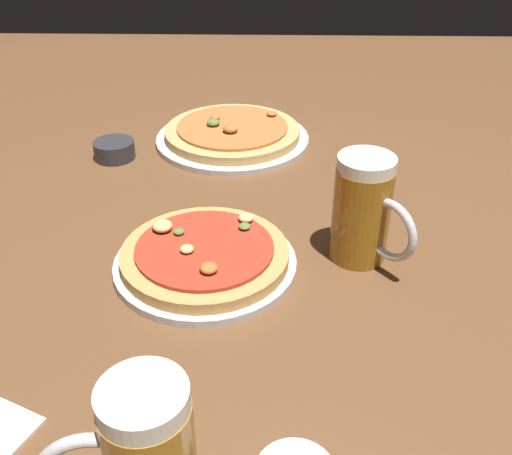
{
  "coord_description": "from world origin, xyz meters",
  "views": [
    {
      "loc": [
        0.02,
        -0.76,
        0.51
      ],
      "look_at": [
        0.0,
        0.0,
        0.02
      ],
      "focal_mm": 41.3,
      "sensor_mm": 36.0,
      "label": 1
    }
  ],
  "objects_px": {
    "pizza_plate_near": "(205,257)",
    "beer_mug_dark": "(364,211)",
    "ramekin_sauce": "(114,150)",
    "pizza_plate_far": "(232,134)",
    "knife_right": "(375,180)"
  },
  "relations": [
    {
      "from": "beer_mug_dark",
      "to": "ramekin_sauce",
      "type": "distance_m",
      "value": 0.55
    },
    {
      "from": "pizza_plate_near",
      "to": "pizza_plate_far",
      "type": "distance_m",
      "value": 0.44
    },
    {
      "from": "pizza_plate_near",
      "to": "pizza_plate_far",
      "type": "xyz_separation_m",
      "value": [
        0.01,
        0.44,
        -0.0
      ]
    },
    {
      "from": "pizza_plate_near",
      "to": "beer_mug_dark",
      "type": "xyz_separation_m",
      "value": [
        0.23,
        0.03,
        0.06
      ]
    },
    {
      "from": "knife_right",
      "to": "pizza_plate_near",
      "type": "bearing_deg",
      "value": -136.6
    },
    {
      "from": "beer_mug_dark",
      "to": "knife_right",
      "type": "height_order",
      "value": "beer_mug_dark"
    },
    {
      "from": "pizza_plate_near",
      "to": "beer_mug_dark",
      "type": "height_order",
      "value": "beer_mug_dark"
    },
    {
      "from": "ramekin_sauce",
      "to": "pizza_plate_near",
      "type": "bearing_deg",
      "value": -59.11
    },
    {
      "from": "beer_mug_dark",
      "to": "ramekin_sauce",
      "type": "height_order",
      "value": "beer_mug_dark"
    },
    {
      "from": "pizza_plate_far",
      "to": "knife_right",
      "type": "bearing_deg",
      "value": -31.85
    },
    {
      "from": "pizza_plate_near",
      "to": "ramekin_sauce",
      "type": "xyz_separation_m",
      "value": [
        -0.21,
        0.35,
        0.0
      ]
    },
    {
      "from": "pizza_plate_far",
      "to": "pizza_plate_near",
      "type": "bearing_deg",
      "value": -91.91
    },
    {
      "from": "beer_mug_dark",
      "to": "ramekin_sauce",
      "type": "bearing_deg",
      "value": 143.52
    },
    {
      "from": "pizza_plate_far",
      "to": "beer_mug_dark",
      "type": "height_order",
      "value": "beer_mug_dark"
    },
    {
      "from": "pizza_plate_far",
      "to": "ramekin_sauce",
      "type": "height_order",
      "value": "pizza_plate_far"
    }
  ]
}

